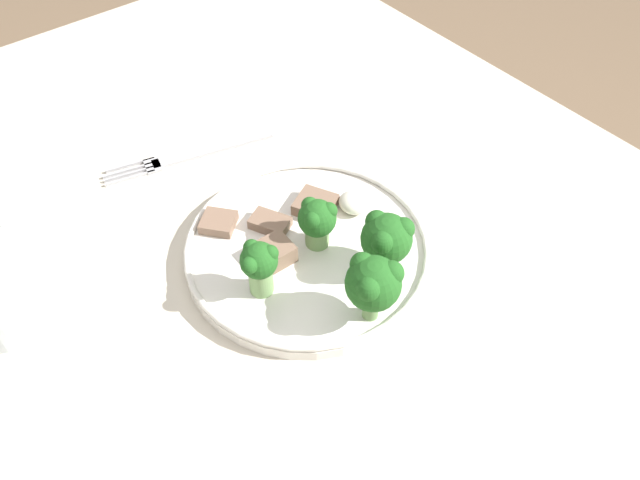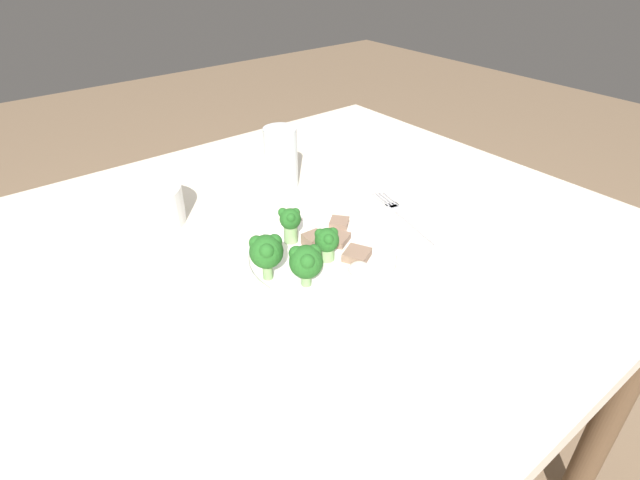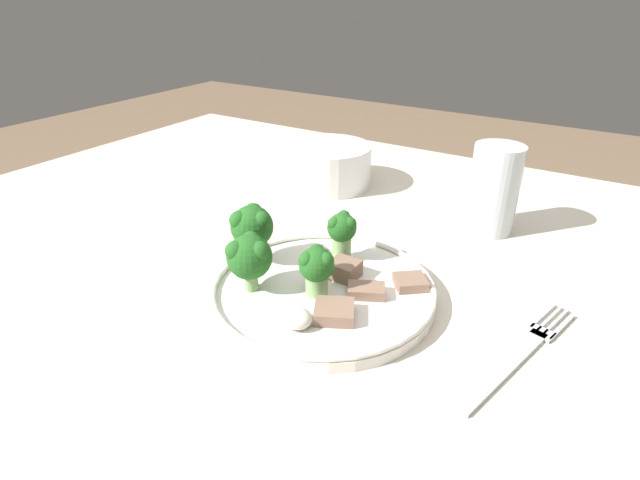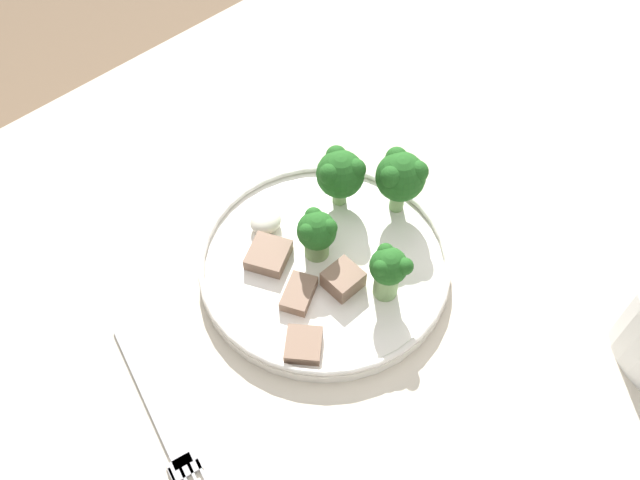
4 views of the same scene
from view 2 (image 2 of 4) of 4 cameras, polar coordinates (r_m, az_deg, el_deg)
name	(u,v)px [view 2 (image 2 of 4)]	position (r m, az deg, el deg)	size (l,w,h in m)	color
table	(269,302)	(0.86, -5.86, -7.07)	(1.24, 0.95, 0.76)	beige
dinner_plate	(323,257)	(0.77, 0.31, -1.95)	(0.24, 0.24, 0.02)	white
fork	(405,217)	(0.90, 9.74, 2.61)	(0.07, 0.20, 0.00)	#B2B2B7
cream_bowl	(142,207)	(0.92, -19.72, 3.60)	(0.14, 0.14, 0.07)	white
drinking_glass	(281,161)	(0.99, -4.45, 9.04)	(0.06, 0.06, 0.12)	silver
broccoli_floret_near_rim_left	(290,222)	(0.79, -3.41, 2.12)	(0.03, 0.03, 0.06)	#7FA866
broccoli_floret_center_left	(327,241)	(0.74, 0.80, -0.15)	(0.04, 0.04, 0.05)	#7FA866
broccoli_floret_back_left	(306,261)	(0.69, -1.62, -2.42)	(0.05, 0.05, 0.06)	#7FA866
broccoli_floret_front_left	(266,251)	(0.70, -6.16, -1.26)	(0.05, 0.05, 0.07)	#7FA866
meat_slice_front_slice	(340,239)	(0.80, 2.28, 0.08)	(0.05, 0.04, 0.01)	#846651
meat_slice_middle_slice	(339,223)	(0.84, 2.21, 1.97)	(0.04, 0.04, 0.01)	#846651
meat_slice_rear_slice	(357,255)	(0.76, 4.24, -1.70)	(0.05, 0.05, 0.01)	#846651
meat_slice_edge_slice	(314,240)	(0.79, -0.68, 0.01)	(0.03, 0.03, 0.02)	#846651
sauce_dollop	(359,269)	(0.73, 4.47, -3.27)	(0.03, 0.03, 0.02)	silver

